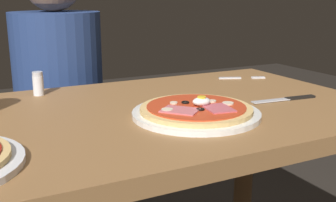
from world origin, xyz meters
The scene contains 6 objects.
dining_table centered at (0.00, 0.00, 0.63)m, with size 1.26×0.70×0.76m.
pizza_foreground centered at (0.12, -0.10, 0.78)m, with size 0.30×0.30×0.05m.
fork centered at (0.47, 0.22, 0.77)m, with size 0.15×0.07×0.00m.
knife centered at (0.42, -0.08, 0.77)m, with size 0.20×0.04×0.01m.
salt_shaker centered at (-0.17, 0.27, 0.80)m, with size 0.03×0.03×0.07m.
diner_person centered at (-0.05, 0.61, 0.56)m, with size 0.32×0.32×1.18m.
Camera 1 is at (-0.36, -0.90, 1.04)m, focal length 44.22 mm.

